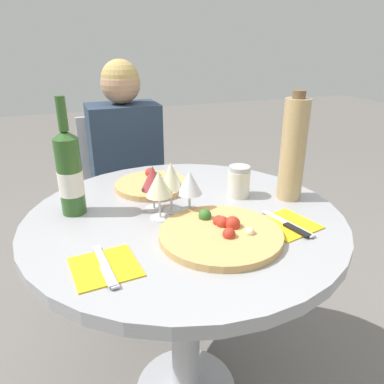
{
  "coord_description": "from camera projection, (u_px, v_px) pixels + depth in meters",
  "views": [
    {
      "loc": [
        -0.34,
        -0.97,
        1.26
      ],
      "look_at": [
        -0.0,
        -0.07,
        0.86
      ],
      "focal_mm": 35.0,
      "sensor_mm": 36.0,
      "label": 1
    }
  ],
  "objects": [
    {
      "name": "place_setting_left",
      "position": [
        105.0,
        267.0,
        0.87
      ],
      "size": [
        0.16,
        0.19,
        0.01
      ],
      "color": "gold",
      "rests_on": "dining_table"
    },
    {
      "name": "pizza_large",
      "position": [
        221.0,
        233.0,
        1.01
      ],
      "size": [
        0.33,
        0.33,
        0.05
      ],
      "color": "tan",
      "rests_on": "dining_table"
    },
    {
      "name": "wine_glass_back_left",
      "position": [
        153.0,
        179.0,
        1.14
      ],
      "size": [
        0.07,
        0.07,
        0.14
      ],
      "color": "silver",
      "rests_on": "dining_table"
    },
    {
      "name": "place_setting_right",
      "position": [
        287.0,
        225.0,
        1.07
      ],
      "size": [
        0.18,
        0.19,
        0.01
      ],
      "color": "gold",
      "rests_on": "dining_table"
    },
    {
      "name": "wine_glass_front_left",
      "position": [
        159.0,
        185.0,
        1.08
      ],
      "size": [
        0.08,
        0.08,
        0.15
      ],
      "color": "silver",
      "rests_on": "dining_table"
    },
    {
      "name": "wine_bottle",
      "position": [
        70.0,
        173.0,
        1.1
      ],
      "size": [
        0.07,
        0.07,
        0.35
      ],
      "color": "#2D5623",
      "rests_on": "dining_table"
    },
    {
      "name": "dining_table",
      "position": [
        185.0,
        251.0,
        1.19
      ],
      "size": [
        0.96,
        0.96,
        0.76
      ],
      "color": "#B2B2B7",
      "rests_on": "ground_plane"
    },
    {
      "name": "sugar_shaker",
      "position": [
        239.0,
        181.0,
        1.25
      ],
      "size": [
        0.07,
        0.07,
        0.11
      ],
      "color": "silver",
      "rests_on": "dining_table"
    },
    {
      "name": "tall_carafe",
      "position": [
        293.0,
        150.0,
        1.19
      ],
      "size": [
        0.08,
        0.08,
        0.35
      ],
      "color": "tan",
      "rests_on": "dining_table"
    },
    {
      "name": "seated_diner",
      "position": [
        131.0,
        197.0,
        1.84
      ],
      "size": [
        0.33,
        0.44,
        1.16
      ],
      "rotation": [
        0.0,
        0.0,
        3.14
      ],
      "color": "#28384C",
      "rests_on": "ground_plane"
    },
    {
      "name": "chair_behind_diner",
      "position": [
        127.0,
        204.0,
        2.0
      ],
      "size": [
        0.41,
        0.41,
        0.88
      ],
      "rotation": [
        0.0,
        0.0,
        3.14
      ],
      "color": "silver",
      "rests_on": "ground_plane"
    },
    {
      "name": "wine_glass_center",
      "position": [
        171.0,
        176.0,
        1.12
      ],
      "size": [
        0.07,
        0.07,
        0.16
      ],
      "color": "silver",
      "rests_on": "dining_table"
    },
    {
      "name": "pizza_small_far",
      "position": [
        153.0,
        184.0,
        1.34
      ],
      "size": [
        0.26,
        0.26,
        0.05
      ],
      "color": "tan",
      "rests_on": "dining_table"
    },
    {
      "name": "wine_glass_front_right",
      "position": [
        189.0,
        183.0,
        1.11
      ],
      "size": [
        0.08,
        0.08,
        0.14
      ],
      "color": "silver",
      "rests_on": "dining_table"
    }
  ]
}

